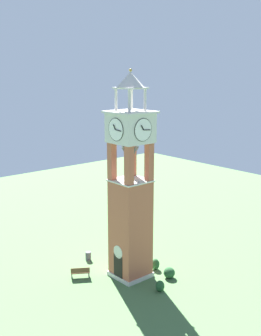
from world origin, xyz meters
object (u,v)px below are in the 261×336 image
clock_tower (130,196)px  trash_bin (88,256)px  park_bench (80,272)px  lamp_post (128,226)px

clock_tower → trash_bin: clock_tower is taller
park_bench → trash_bin: park_bench is taller
clock_tower → park_bench: clock_tower is taller
lamp_post → trash_bin: (-1.22, -3.77, -2.36)m
lamp_post → trash_bin: bearing=-108.0°
lamp_post → trash_bin: size_ratio=5.00×
lamp_post → trash_bin: lamp_post is taller
park_bench → trash_bin: size_ratio=1.98×
clock_tower → trash_bin: bearing=-168.9°
trash_bin → clock_tower: bearing=11.1°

